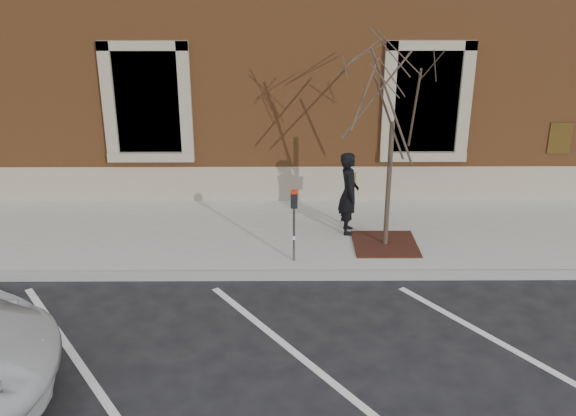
{
  "coord_description": "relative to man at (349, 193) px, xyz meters",
  "views": [
    {
      "loc": [
        -0.07,
        -10.13,
        5.32
      ],
      "look_at": [
        0.0,
        0.6,
        1.1
      ],
      "focal_mm": 40.0,
      "sensor_mm": 36.0,
      "label": 1
    }
  ],
  "objects": [
    {
      "name": "ground",
      "position": [
        -1.2,
        -1.71,
        -0.98
      ],
      "size": [
        120.0,
        120.0,
        0.0
      ],
      "primitive_type": "plane",
      "color": "#28282B",
      "rests_on": "ground"
    },
    {
      "name": "sidewalk_near",
      "position": [
        -1.2,
        0.04,
        -0.9
      ],
      "size": [
        40.0,
        3.5,
        0.15
      ],
      "primitive_type": "cube",
      "color": "beige",
      "rests_on": "ground"
    },
    {
      "name": "curb_near",
      "position": [
        -1.2,
        -1.76,
        -0.9
      ],
      "size": [
        40.0,
        0.12,
        0.15
      ],
      "primitive_type": "cube",
      "color": "#9E9E99",
      "rests_on": "ground"
    },
    {
      "name": "parking_stripes",
      "position": [
        -1.2,
        -3.91,
        -0.97
      ],
      "size": [
        28.0,
        4.4,
        0.01
      ],
      "primitive_type": null,
      "color": "silver",
      "rests_on": "ground"
    },
    {
      "name": "building_civic",
      "position": [
        -1.2,
        6.03,
        3.02
      ],
      "size": [
        40.0,
        8.62,
        8.0
      ],
      "color": "brown",
      "rests_on": "ground"
    },
    {
      "name": "man",
      "position": [
        0.0,
        0.0,
        0.0
      ],
      "size": [
        0.4,
        0.61,
        1.66
      ],
      "primitive_type": "imported",
      "rotation": [
        0.0,
        0.0,
        1.58
      ],
      "color": "black",
      "rests_on": "sidewalk_near"
    },
    {
      "name": "parking_meter",
      "position": [
        -1.1,
        -1.3,
        0.12
      ],
      "size": [
        0.12,
        0.09,
        1.36
      ],
      "rotation": [
        0.0,
        0.0,
        0.01
      ],
      "color": "#595B60",
      "rests_on": "sidewalk_near"
    },
    {
      "name": "tree_grate",
      "position": [
        0.67,
        -0.63,
        -0.81
      ],
      "size": [
        1.21,
        1.21,
        0.03
      ],
      "primitive_type": "cube",
      "color": "#411E14",
      "rests_on": "sidewalk_near"
    },
    {
      "name": "sapling",
      "position": [
        0.67,
        -0.63,
        2.24
      ],
      "size": [
        2.63,
        2.63,
        4.39
      ],
      "color": "brown",
      "rests_on": "sidewalk_near"
    }
  ]
}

